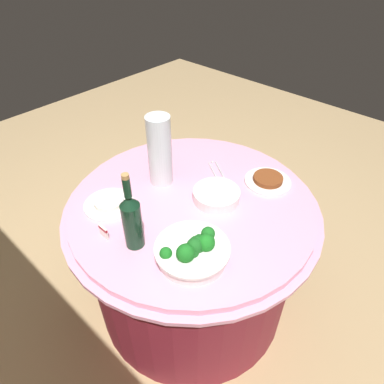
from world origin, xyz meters
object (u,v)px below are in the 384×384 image
at_px(broccoli_bowl, 193,251).
at_px(wine_bottle, 132,220).
at_px(decorative_fruit_vase, 160,155).
at_px(label_placard_front, 103,231).
at_px(food_plate_stir_fry, 268,180).
at_px(food_plate_rice, 109,203).
at_px(plate_stack, 216,195).
at_px(serving_tongs, 216,170).

xyz_separation_m(broccoli_bowl, wine_bottle, (0.22, 0.09, 0.08)).
bearing_deg(broccoli_bowl, decorative_fruit_vase, -30.41).
bearing_deg(label_placard_front, food_plate_stir_fry, -111.12).
relative_size(decorative_fruit_vase, food_plate_stir_fry, 1.55).
bearing_deg(broccoli_bowl, food_plate_stir_fry, -85.22).
bearing_deg(food_plate_rice, broccoli_bowl, -176.80).
height_order(wine_bottle, food_plate_stir_fry, wine_bottle).
relative_size(broccoli_bowl, decorative_fruit_vase, 0.82).
bearing_deg(food_plate_stir_fry, wine_bottle, 76.20).
height_order(plate_stack, serving_tongs, plate_stack).
bearing_deg(label_placard_front, food_plate_rice, -42.52).
xyz_separation_m(decorative_fruit_vase, serving_tongs, (-0.14, -0.24, -0.14)).
bearing_deg(wine_bottle, broccoli_bowl, -156.42).
xyz_separation_m(broccoli_bowl, serving_tongs, (0.29, -0.50, -0.04)).
bearing_deg(decorative_fruit_vase, food_plate_stir_fry, -139.03).
distance_m(plate_stack, food_plate_stir_fry, 0.28).
height_order(serving_tongs, food_plate_rice, food_plate_rice).
bearing_deg(plate_stack, serving_tongs, -50.96).
xyz_separation_m(broccoli_bowl, food_plate_stir_fry, (0.05, -0.59, -0.03)).
bearing_deg(food_plate_rice, food_plate_stir_fry, -124.75).
xyz_separation_m(plate_stack, wine_bottle, (0.07, 0.42, 0.10)).
distance_m(plate_stack, food_plate_rice, 0.48).
height_order(broccoli_bowl, wine_bottle, wine_bottle).
bearing_deg(food_plate_stir_fry, decorative_fruit_vase, 40.97).
xyz_separation_m(food_plate_rice, label_placard_front, (-0.14, 0.13, 0.02)).
bearing_deg(food_plate_stir_fry, label_placard_front, 68.88).
relative_size(serving_tongs, food_plate_rice, 0.72).
distance_m(broccoli_bowl, plate_stack, 0.36).
height_order(wine_bottle, label_placard_front, wine_bottle).
relative_size(wine_bottle, label_placard_front, 6.11).
bearing_deg(label_placard_front, wine_bottle, -153.33).
bearing_deg(serving_tongs, food_plate_stir_fry, -159.05).
relative_size(food_plate_stir_fry, food_plate_rice, 1.00).
distance_m(decorative_fruit_vase, food_plate_stir_fry, 0.53).
relative_size(decorative_fruit_vase, serving_tongs, 2.16).
relative_size(plate_stack, label_placard_front, 3.82).
relative_size(plate_stack, serving_tongs, 1.33).
distance_m(broccoli_bowl, food_plate_rice, 0.48).
height_order(decorative_fruit_vase, label_placard_front, decorative_fruit_vase).
bearing_deg(serving_tongs, plate_stack, 129.04).
bearing_deg(plate_stack, decorative_fruit_vase, 13.73).
bearing_deg(food_plate_rice, wine_bottle, 165.27).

